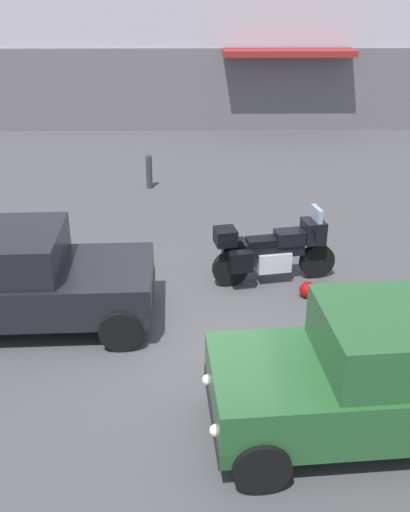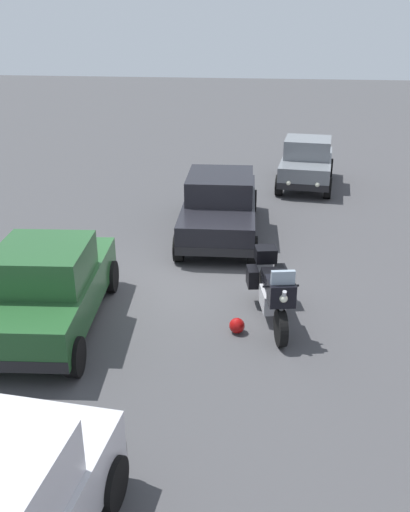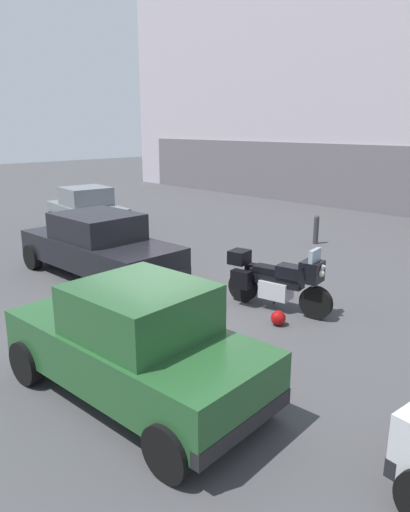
{
  "view_description": "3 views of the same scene",
  "coord_description": "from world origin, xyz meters",
  "px_view_note": "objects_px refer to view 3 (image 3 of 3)",
  "views": [
    {
      "loc": [
        0.08,
        -7.85,
        5.01
      ],
      "look_at": [
        0.19,
        0.72,
        0.99
      ],
      "focal_mm": 41.98,
      "sensor_mm": 36.0,
      "label": 1
    },
    {
      "loc": [
        10.58,
        1.61,
        5.27
      ],
      "look_at": [
        0.71,
        0.43,
        0.92
      ],
      "focal_mm": 39.22,
      "sensor_mm": 36.0,
      "label": 2
    },
    {
      "loc": [
        6.95,
        -5.52,
        3.58
      ],
      "look_at": [
        0.29,
        0.86,
        1.06
      ],
      "focal_mm": 33.59,
      "sensor_mm": 36.0,
      "label": 3
    }
  ],
  "objects_px": {
    "helmet": "(278,318)",
    "car_compact_side": "(87,210)",
    "motorcycle": "(276,280)",
    "bollard_curbside": "(316,229)",
    "car_wagon_end": "(136,343)",
    "car_sedan_far": "(99,245)"
  },
  "relations": [
    {
      "from": "car_wagon_end",
      "to": "helmet",
      "type": "bearing_deg",
      "value": -90.98
    },
    {
      "from": "helmet",
      "to": "car_compact_side",
      "type": "xyz_separation_m",
      "value": [
        -9.51,
        1.63,
        0.63
      ]
    },
    {
      "from": "motorcycle",
      "to": "helmet",
      "type": "relative_size",
      "value": 8.02
    },
    {
      "from": "motorcycle",
      "to": "bollard_curbside",
      "type": "relative_size",
      "value": 2.48
    },
    {
      "from": "helmet",
      "to": "car_wagon_end",
      "type": "height_order",
      "value": "car_wagon_end"
    },
    {
      "from": "car_sedan_far",
      "to": "helmet",
      "type": "bearing_deg",
      "value": -173.33
    },
    {
      "from": "helmet",
      "to": "motorcycle",
      "type": "bearing_deg",
      "value": 131.93
    },
    {
      "from": "motorcycle",
      "to": "car_compact_side",
      "type": "xyz_separation_m",
      "value": [
        -8.96,
        1.01,
        0.15
      ]
    },
    {
      "from": "motorcycle",
      "to": "helmet",
      "type": "distance_m",
      "value": 0.95
    },
    {
      "from": "helmet",
      "to": "car_sedan_far",
      "type": "bearing_deg",
      "value": -171.0
    },
    {
      "from": "bollard_curbside",
      "to": "motorcycle",
      "type": "bearing_deg",
      "value": -64.07
    },
    {
      "from": "car_compact_side",
      "to": "car_wagon_end",
      "type": "distance_m",
      "value": 10.91
    },
    {
      "from": "car_sedan_far",
      "to": "car_wagon_end",
      "type": "bearing_deg",
      "value": 150.77
    },
    {
      "from": "car_wagon_end",
      "to": "car_sedan_far",
      "type": "bearing_deg",
      "value": -31.4
    },
    {
      "from": "motorcycle",
      "to": "car_wagon_end",
      "type": "relative_size",
      "value": 0.57
    },
    {
      "from": "motorcycle",
      "to": "car_wagon_end",
      "type": "bearing_deg",
      "value": -89.85
    },
    {
      "from": "motorcycle",
      "to": "helmet",
      "type": "bearing_deg",
      "value": -58.74
    },
    {
      "from": "helmet",
      "to": "car_compact_side",
      "type": "bearing_deg",
      "value": 170.3
    },
    {
      "from": "motorcycle",
      "to": "helmet",
      "type": "height_order",
      "value": "motorcycle"
    },
    {
      "from": "car_compact_side",
      "to": "bollard_curbside",
      "type": "bearing_deg",
      "value": 39.68
    },
    {
      "from": "helmet",
      "to": "car_wagon_end",
      "type": "xyz_separation_m",
      "value": [
        0.21,
        -3.33,
        0.67
      ]
    },
    {
      "from": "car_wagon_end",
      "to": "bollard_curbside",
      "type": "distance_m",
      "value": 9.82
    }
  ]
}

